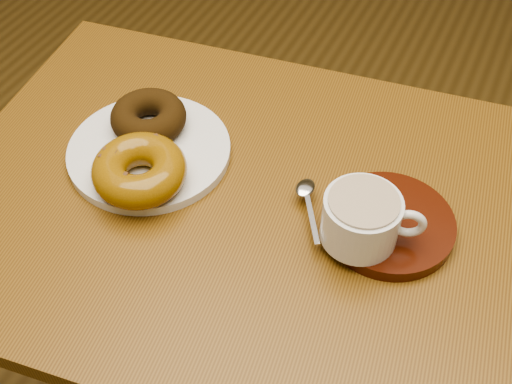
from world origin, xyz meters
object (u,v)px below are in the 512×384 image
at_px(saucer, 389,224).
at_px(coffee_cup, 362,219).
at_px(cafe_table, 244,251).
at_px(donut_plate, 149,151).

xyz_separation_m(saucer, coffee_cup, (-0.03, -0.04, 0.04)).
xyz_separation_m(cafe_table, donut_plate, (-0.16, 0.02, 0.13)).
relative_size(donut_plate, saucer, 1.38).
distance_m(cafe_table, donut_plate, 0.20).
bearing_deg(saucer, donut_plate, -177.49).
bearing_deg(saucer, coffee_cup, -122.59).
distance_m(donut_plate, saucer, 0.35).
bearing_deg(coffee_cup, saucer, 41.79).
bearing_deg(cafe_table, coffee_cup, -10.16).
height_order(cafe_table, donut_plate, donut_plate).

